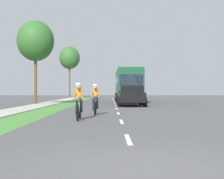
% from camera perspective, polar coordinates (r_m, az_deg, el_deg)
% --- Properties ---
extents(ground_plane, '(120.00, 120.00, 0.00)m').
position_cam_1_polar(ground_plane, '(25.21, 0.66, -3.04)').
color(ground_plane, '#4C4C4F').
extents(grass_verge, '(1.89, 70.00, 0.01)m').
position_cam_1_polar(grass_verge, '(25.51, -9.36, -2.99)').
color(grass_verge, '#478438').
rests_on(grass_verge, ground_plane).
extents(sidewalk_concrete, '(1.92, 70.00, 0.10)m').
position_cam_1_polar(sidewalk_concrete, '(25.88, -13.53, -2.95)').
color(sidewalk_concrete, '#B2ADA3').
rests_on(sidewalk_concrete, ground_plane).
extents(lane_markings_center, '(0.12, 53.13, 0.01)m').
position_cam_1_polar(lane_markings_center, '(29.20, 0.51, -2.64)').
color(lane_markings_center, white).
rests_on(lane_markings_center, ground_plane).
extents(cyclist_lead, '(0.42, 1.72, 1.58)m').
position_cam_1_polar(cyclist_lead, '(13.65, -5.95, -2.02)').
color(cyclist_lead, black).
rests_on(cyclist_lead, ground_plane).
extents(cyclist_trailing, '(0.42, 1.72, 1.58)m').
position_cam_1_polar(cyclist_trailing, '(16.34, -3.00, -1.72)').
color(cyclist_trailing, black).
rests_on(cyclist_trailing, ground_plane).
extents(pickup_black, '(2.22, 5.10, 1.64)m').
position_cam_1_polar(pickup_black, '(26.09, 3.40, -1.12)').
color(pickup_black, black).
rests_on(pickup_black, ground_plane).
extents(bus_dark_green, '(2.78, 11.60, 3.48)m').
position_cam_1_polar(bus_dark_green, '(35.84, 2.85, 0.97)').
color(bus_dark_green, '#194C2D').
rests_on(bus_dark_green, ground_plane).
extents(street_tree_near, '(3.30, 3.30, 7.54)m').
position_cam_1_polar(street_tree_near, '(29.85, -13.47, 8.39)').
color(street_tree_near, brown).
rests_on(street_tree_near, ground_plane).
extents(street_tree_far, '(3.38, 3.38, 8.54)m').
position_cam_1_polar(street_tree_far, '(53.61, -7.57, 5.59)').
color(street_tree_far, brown).
rests_on(street_tree_far, ground_plane).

